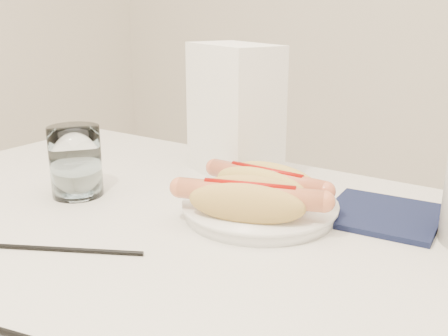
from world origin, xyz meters
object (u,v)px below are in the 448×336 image
Objects in this scene: table at (183,279)px; water_glass at (76,161)px; hotdog_right at (249,200)px; napkin_box at (234,112)px; hotdog_left at (266,184)px; plate at (260,210)px.

water_glass reaches higher than table.
hotdog_right is 0.26m from napkin_box.
table is at bearing -146.04° from hotdog_right.
napkin_box is (-0.15, 0.20, 0.07)m from hotdog_right.
hotdog_right is 1.75× the size of water_glass.
water_glass reaches higher than hotdog_left.
table is at bearing -109.15° from plate.
hotdog_left is at bearing 74.62° from table.
plate is at bearing 16.96° from water_glass.
hotdog_left is (-0.00, 0.02, 0.03)m from plate.
plate reaches higher than table.
hotdog_right is (0.02, -0.08, 0.00)m from hotdog_left.
napkin_box is at bearing 133.99° from plate.
plate is at bearing 86.76° from hotdog_right.
table is 0.15m from plate.
plate is 1.93× the size of water_glass.
napkin_box reaches higher than plate.
table is 10.52× the size of water_glass.
water_glass is 0.29m from napkin_box.
water_glass is (-0.29, -0.09, 0.05)m from plate.
hotdog_left is 0.31m from water_glass.
table is 0.34m from napkin_box.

